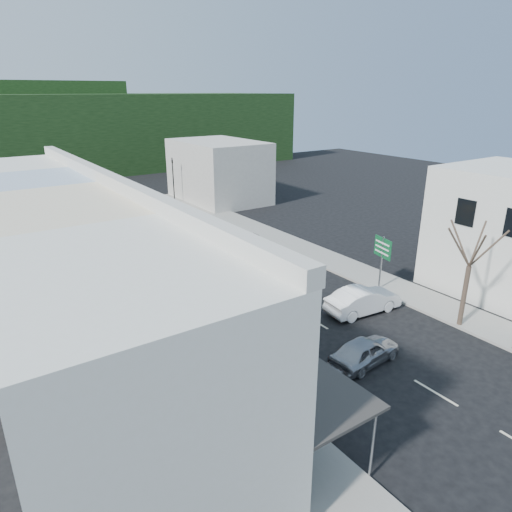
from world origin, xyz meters
The scene contains 18 objects.
ground centered at (0.00, 0.00, 0.00)m, with size 120.00×120.00×0.00m, color black.
sidewalk_left centered at (-7.50, 10.00, 0.07)m, with size 3.00×52.00×0.15m, color gray.
sidewalk_right centered at (7.50, 10.00, 0.07)m, with size 3.00×52.00×0.15m, color gray.
shopfront_row centered at (-12.49, 5.00, 4.00)m, with size 8.25×30.00×8.00m.
distant_block_left centered at (-12.00, 27.00, 3.00)m, with size 8.00×10.00×6.00m, color #B7B2A8.
distant_block_right centered at (11.00, 30.00, 3.50)m, with size 8.00×12.00×7.00m, color #B7B2A8.
hillside centered at (-1.45, 65.09, 6.73)m, with size 80.00×26.00×14.00m.
bus centered at (-2.66, 8.97, 1.55)m, with size 2.50×11.60×3.10m, color #FA9E0D.
car_silver centered at (-0.90, -4.60, 0.70)m, with size 1.80×4.40×1.40m, color #A5A5A9.
car_white centered at (3.12, -0.72, 0.70)m, with size 1.80×4.40×1.40m, color white.
car_red centered at (-3.89, 0.57, 0.70)m, with size 1.90×4.60×1.40m, color maroon.
car_black_near centered at (3.05, 13.73, 0.70)m, with size 1.84×4.50×1.40m, color black.
car_navy_mid centered at (3.24, 20.41, 0.70)m, with size 1.80×4.40×1.40m, color black.
car_black_far centered at (-2.88, 19.32, 0.70)m, with size 1.80×4.40×1.40m, color black.
pedestrian_left centered at (-8.03, 2.05, 1.00)m, with size 0.60×0.40×1.70m, color black.
direction_sign centered at (6.40, 0.90, 1.87)m, with size 0.55×1.68×3.73m, color #0E542A, non-canonical shape.
street_tree centered at (6.30, -5.05, 3.63)m, with size 2.41×2.41×7.27m, color #3C2E24, non-canonical shape.
traffic_signal centered at (5.80, 31.50, 2.64)m, with size 0.85×1.17×5.28m, color black, non-canonical shape.
Camera 1 is at (-15.98, -17.39, 12.50)m, focal length 32.00 mm.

